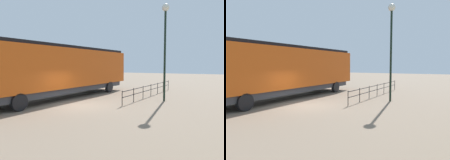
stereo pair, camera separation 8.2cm
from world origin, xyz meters
TOP-DOWN VIEW (x-y plane):
  - ground_plane at (0.00, 0.00)m, footprint 120.00×120.00m
  - locomotive at (-3.49, 2.72)m, footprint 3.19×16.72m
  - lamp_post at (4.52, 4.83)m, footprint 0.57×0.57m
  - platform_fence at (2.65, 7.00)m, footprint 0.05×11.39m

SIDE VIEW (x-z plane):
  - ground_plane at x=0.00m, z-range 0.00..0.00m
  - platform_fence at x=2.65m, z-range 0.17..1.23m
  - locomotive at x=-3.49m, z-range 0.25..4.64m
  - lamp_post at x=4.52m, z-range 1.63..9.09m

